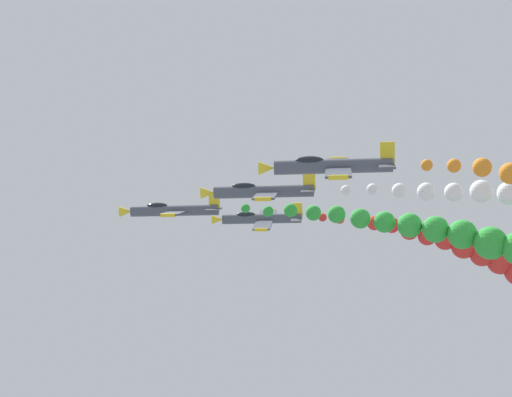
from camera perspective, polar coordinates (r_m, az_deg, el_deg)
airplane_lead at (r=74.94m, az=-6.47°, el=-0.92°), size 9.38×10.35×3.11m
smoke_trail_lead at (r=68.47m, az=17.46°, el=-3.35°), size 10.36×31.70×9.06m
airplane_left_inner at (r=65.93m, az=0.44°, el=0.56°), size 9.24×10.35×3.39m
airplane_right_inner at (r=83.46m, az=0.32°, el=-1.57°), size 8.99×10.35×3.95m
smoke_trail_right_inner at (r=83.90m, az=18.17°, el=-4.86°), size 3.47×27.02×10.84m
airplane_left_outer at (r=56.37m, az=5.82°, el=2.52°), size 9.05×10.35×3.78m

